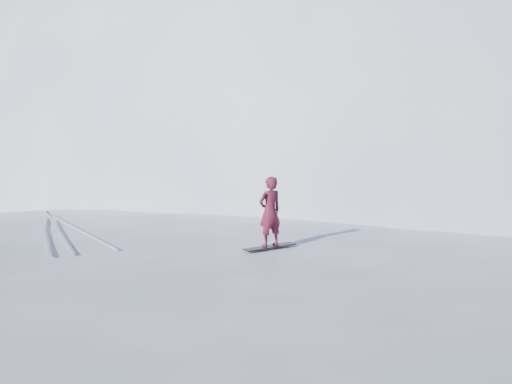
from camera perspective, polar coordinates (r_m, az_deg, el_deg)
ground at (r=12.35m, az=-9.57°, el=-17.67°), size 400.00×400.00×0.00m
near_ridge at (r=15.24m, az=-7.42°, el=-12.70°), size 36.00×28.00×4.80m
summit_peak at (r=44.23m, az=14.47°, el=0.31°), size 60.00×56.00×56.00m
peak_shoulder at (r=33.57m, az=2.49°, el=-1.62°), size 28.00×24.00×18.00m
wind_bumps at (r=14.24m, az=-13.13°, el=-14.29°), size 16.00×14.40×1.00m
snowboard at (r=12.59m, az=1.40°, el=-5.48°), size 1.30×0.60×0.02m
snowboarder at (r=12.44m, az=1.41°, el=-1.97°), size 0.64×0.51×1.54m
board_tracks at (r=15.43m, az=-19.08°, el=-3.47°), size 1.94×5.98×0.04m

